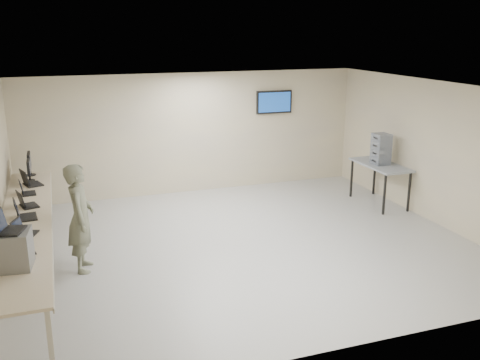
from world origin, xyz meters
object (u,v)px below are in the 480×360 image
object	(u,v)px
workbench	(27,224)
soldier	(80,218)
side_table	(380,167)
equipment_box	(14,250)

from	to	relation	value
workbench	soldier	world-z (taller)	soldier
soldier	side_table	world-z (taller)	soldier
workbench	soldier	size ratio (longest dim) A/B	3.42
workbench	side_table	bearing A→B (deg)	9.40
soldier	side_table	xyz separation A→B (m)	(6.39, 1.33, -0.04)
soldier	workbench	bearing A→B (deg)	88.32
workbench	equipment_box	size ratio (longest dim) A/B	12.68
workbench	side_table	distance (m)	7.29
equipment_box	soldier	distance (m)	1.89
workbench	soldier	xyz separation A→B (m)	(0.80, -0.14, 0.05)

